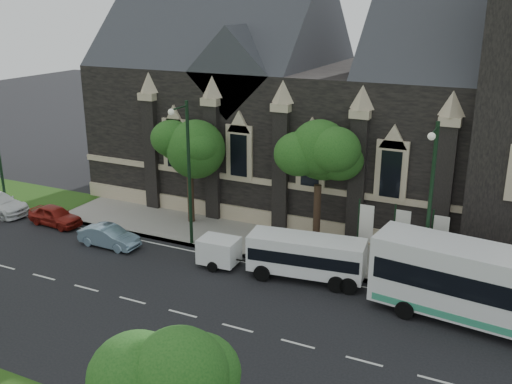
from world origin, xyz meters
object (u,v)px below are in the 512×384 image
Objects in this scene: tree_park_east at (182,372)px; banner_flag_right at (437,239)px; tree_walk_right at (324,155)px; banner_flag_center at (399,233)px; tree_walk_left at (193,141)px; shuttle_bus at (307,255)px; street_lamp_mid at (187,167)px; banner_flag_left at (363,227)px; sedan at (109,236)px; street_lamp_near at (430,200)px; car_far_red at (55,216)px; box_trailer at (219,251)px.

tree_park_east is 1.57× the size of banner_flag_right.
banner_flag_center is at bearing -18.64° from tree_walk_right.
tree_walk_left is 11.72m from shuttle_bus.
banner_flag_left is at bearing 10.50° from street_lamp_mid.
banner_flag_right is at bearing -77.38° from sedan.
tree_walk_right is at bearing 151.94° from street_lamp_near.
banner_flag_right is (7.08, -1.71, -3.43)m from tree_walk_right.
street_lamp_near is 3.74m from banner_flag_center.
shuttle_bus is (-6.22, -2.93, -0.98)m from banner_flag_right.
sedan is (-2.68, -5.77, -5.08)m from tree_walk_left.
banner_flag_right is at bearing -79.53° from car_far_red.
sedan is at bearing -153.69° from tree_walk_right.
tree_walk_left reaches higher than sedan.
banner_flag_left is (12.08, -1.70, -3.35)m from tree_walk_left.
tree_park_east is 0.97× the size of shuttle_bus.
street_lamp_near reaches higher than sedan.
street_lamp_mid is 1.40× the size of shuttle_bus.
tree_park_east is at bearing -66.71° from box_trailer.
tree_walk_left is 12.66m from banner_flag_left.
shuttle_bus is at bearing -84.42° from sedan.
tree_walk_right reaches higher than banner_flag_right.
street_lamp_mid is (1.80, -3.61, -0.62)m from tree_walk_left.
tree_walk_right is at bearing 48.84° from box_trailer.
tree_park_east is at bearing -133.84° from sedan.
banner_flag_right is 19.27m from sedan.
street_lamp_mid is at bearing -172.40° from banner_flag_right.
street_lamp_mid is 11.07m from car_far_red.
street_lamp_near is 19.13m from sedan.
street_lamp_near reaches higher than shuttle_bus.
street_lamp_mid is 2.25× the size of banner_flag_right.
shuttle_bus is (-4.22, -2.93, -0.98)m from banner_flag_center.
street_lamp_mid is 2.28× the size of sedan.
tree_walk_right reaches higher than banner_flag_left.
tree_walk_left is 1.93× the size of car_far_red.
shuttle_bus is 2.03× the size of box_trailer.
street_lamp_near is 2.25× the size of banner_flag_right.
tree_walk_left reaches higher than car_far_red.
banner_flag_left is 2.00m from banner_flag_center.
street_lamp_mid is (-10.18, 16.42, 0.49)m from tree_park_east.
tree_park_east is at bearing -123.52° from car_far_red.
sedan is at bearing -154.24° from street_lamp_mid.
car_far_red is at bearing -165.39° from tree_walk_right.
car_far_red is (-13.10, 0.78, -0.28)m from box_trailer.
street_lamp_mid is at bearing -63.53° from tree_walk_left.
street_lamp_near is 24.52m from car_far_red.
banner_flag_right is at bearing 14.94° from box_trailer.
tree_park_east is 18.91m from banner_flag_right.
sedan is at bearing -114.88° from tree_walk_left.
tree_walk_right is 1.97× the size of car_far_red.
tree_park_east is 19.32m from street_lamp_mid.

